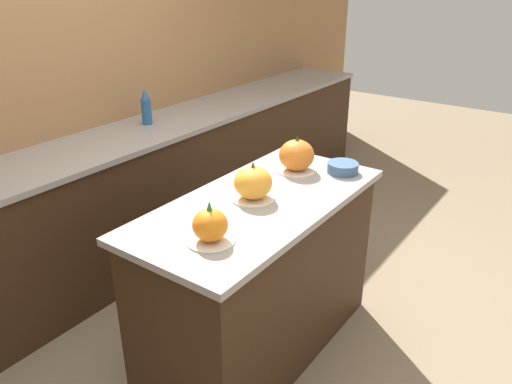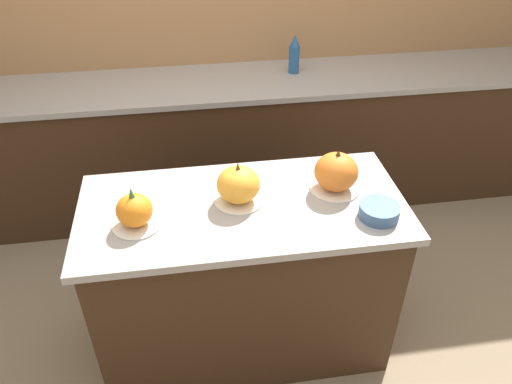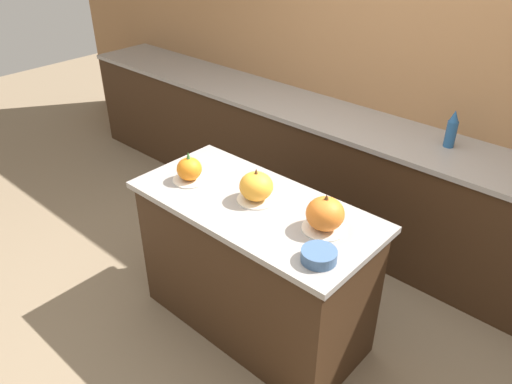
{
  "view_description": "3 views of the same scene",
  "coord_description": "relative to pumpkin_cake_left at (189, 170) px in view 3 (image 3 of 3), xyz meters",
  "views": [
    {
      "loc": [
        -1.78,
        -1.26,
        1.93
      ],
      "look_at": [
        -0.05,
        -0.01,
        0.96
      ],
      "focal_mm": 35.0,
      "sensor_mm": 36.0,
      "label": 1
    },
    {
      "loc": [
        -0.2,
        -1.69,
        2.2
      ],
      "look_at": [
        0.05,
        -0.03,
        0.98
      ],
      "focal_mm": 35.0,
      "sensor_mm": 36.0,
      "label": 2
    },
    {
      "loc": [
        1.53,
        -1.68,
        2.36
      ],
      "look_at": [
        0.05,
        -0.04,
        1.0
      ],
      "focal_mm": 35.0,
      "sensor_mm": 36.0,
      "label": 3
    }
  ],
  "objects": [
    {
      "name": "pumpkin_cake_right",
      "position": [
        0.87,
        0.12,
        0.02
      ],
      "size": [
        0.22,
        0.22,
        0.2
      ],
      "color": "silver",
      "rests_on": "kitchen_island"
    },
    {
      "name": "mixing_bowl",
      "position": [
        0.99,
        -0.1,
        -0.04
      ],
      "size": [
        0.17,
        0.17,
        0.06
      ],
      "color": "#3D5B84",
      "rests_on": "kitchen_island"
    },
    {
      "name": "back_counter",
      "position": [
        0.44,
        1.32,
        -0.5
      ],
      "size": [
        6.0,
        0.6,
        0.92
      ],
      "color": "#382314",
      "rests_on": "ground_plane"
    },
    {
      "name": "wall_back",
      "position": [
        0.44,
        1.65,
        0.28
      ],
      "size": [
        8.0,
        0.06,
        2.5
      ],
      "color": "#9E7047",
      "rests_on": "ground_plane"
    },
    {
      "name": "pumpkin_cake_left",
      "position": [
        0.0,
        0.0,
        0.0
      ],
      "size": [
        0.2,
        0.2,
        0.18
      ],
      "color": "silver",
      "rests_on": "kitchen_island"
    },
    {
      "name": "pumpkin_cake_center",
      "position": [
        0.43,
        0.1,
        0.01
      ],
      "size": [
        0.21,
        0.21,
        0.2
      ],
      "color": "silver",
      "rests_on": "kitchen_island"
    },
    {
      "name": "bottle_tall",
      "position": [
        0.95,
        1.39,
        0.08
      ],
      "size": [
        0.07,
        0.07,
        0.25
      ],
      "color": "#235184",
      "rests_on": "back_counter"
    },
    {
      "name": "kitchen_island",
      "position": [
        0.44,
        0.07,
        -0.51
      ],
      "size": [
        1.41,
        0.67,
        0.9
      ],
      "color": "#382314",
      "rests_on": "ground_plane"
    },
    {
      "name": "ground_plane",
      "position": [
        0.44,
        0.07,
        -0.97
      ],
      "size": [
        12.0,
        12.0,
        0.0
      ],
      "primitive_type": "plane",
      "color": "#847056"
    }
  ]
}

